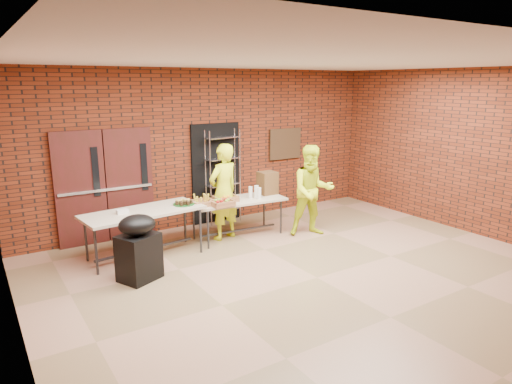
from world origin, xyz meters
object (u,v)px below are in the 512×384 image
Objects in this scene: table_right at (238,203)px; covered_grill at (138,248)px; table_left at (143,214)px; volunteer_man at (312,191)px; wire_rack at (223,177)px; coffee_dispenser at (267,183)px; volunteer_woman at (224,192)px.

covered_grill reaches higher than table_right.
table_left is 3.22m from volunteer_man.
volunteer_man is (3.16, -0.61, 0.13)m from table_left.
coffee_dispenser is at bearing -69.15° from wire_rack.
volunteer_man is (1.56, -0.72, -0.03)m from volunteer_woman.
wire_rack is 1.12× the size of volunteer_man.
wire_rack reaches higher than volunteer_woman.
table_right is 4.12× the size of coffee_dispenser.
volunteer_woman is 1.03× the size of volunteer_man.
wire_rack is 1.08× the size of volunteer_woman.
wire_rack is at bearing -133.72° from volunteer_woman.
wire_rack is 1.07m from volunteer_woman.
covered_grill is (-2.49, -1.91, -0.48)m from wire_rack.
coffee_dispenser is (0.51, -0.92, -0.02)m from wire_rack.
table_left is 2.62m from coffee_dispenser.
volunteer_woman reaches higher than table_right.
volunteer_woman reaches higher than volunteer_man.
covered_grill is (-2.27, -0.92, -0.17)m from table_right.
table_left is 2.04× the size of covered_grill.
covered_grill is at bearing -153.38° from table_right.
table_left is (-2.10, -1.05, -0.24)m from wire_rack.
coffee_dispenser is 3.19m from covered_grill.
coffee_dispenser reaches higher than table_left.
volunteer_woman is 1.71m from volunteer_man.
table_right is at bearing -1.98° from covered_grill.
volunteer_man is at bearing 139.79° from volunteer_woman.
coffee_dispenser is at bearing -5.71° from covered_grill.
table_left is at bearing -11.35° from volunteer_woman.
volunteer_woman is at bearing 174.79° from table_right.
wire_rack reaches higher than coffee_dispenser.
wire_rack is 1.05m from coffee_dispenser.
volunteer_man reaches higher than table_left.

